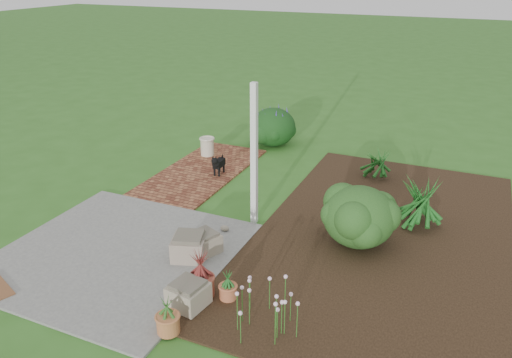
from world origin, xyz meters
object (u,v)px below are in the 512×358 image
at_px(stone_trough_near, 188,295).
at_px(black_dog, 218,163).
at_px(evergreen_shrub, 359,215).
at_px(cream_ceramic_urn, 207,147).

height_order(stone_trough_near, black_dog, black_dog).
bearing_deg(stone_trough_near, evergreen_shrub, 56.88).
distance_m(stone_trough_near, evergreen_shrub, 3.05).
relative_size(stone_trough_near, evergreen_shrub, 0.39).
bearing_deg(stone_trough_near, cream_ceramic_urn, 116.60).
bearing_deg(black_dog, evergreen_shrub, -27.49).
height_order(stone_trough_near, cream_ceramic_urn, cream_ceramic_urn).
distance_m(stone_trough_near, cream_ceramic_urn, 5.68).
xyz_separation_m(stone_trough_near, evergreen_shrub, (1.66, 2.54, 0.33)).
height_order(stone_trough_near, evergreen_shrub, evergreen_shrub).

